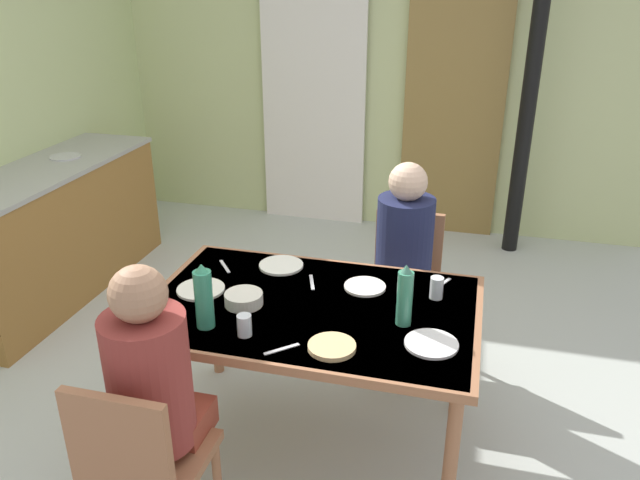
{
  "coord_description": "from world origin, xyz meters",
  "views": [
    {
      "loc": [
        0.91,
        -2.55,
        2.12
      ],
      "look_at": [
        0.26,
        -0.08,
        1.0
      ],
      "focal_mm": 34.99,
      "sensor_mm": 36.0,
      "label": 1
    }
  ],
  "objects_px": {
    "chair_near_diner": "(141,464)",
    "person_near_diner": "(151,376)",
    "person_far_diner": "(404,244)",
    "water_bottle_green_near": "(405,297)",
    "dining_table": "(311,318)",
    "chair_far_diner": "(405,280)",
    "water_bottle_green_far": "(204,298)",
    "serving_bowl_center": "(244,299)",
    "kitchen_counter": "(51,231)"
  },
  "relations": [
    {
      "from": "kitchen_counter",
      "to": "serving_bowl_center",
      "type": "relative_size",
      "value": 10.98
    },
    {
      "from": "kitchen_counter",
      "to": "water_bottle_green_near",
      "type": "bearing_deg",
      "value": -22.92
    },
    {
      "from": "kitchen_counter",
      "to": "chair_far_diner",
      "type": "distance_m",
      "value": 2.47
    },
    {
      "from": "person_near_diner",
      "to": "chair_near_diner",
      "type": "bearing_deg",
      "value": -90.0
    },
    {
      "from": "person_far_diner",
      "to": "water_bottle_green_near",
      "type": "xyz_separation_m",
      "value": [
        0.1,
        -0.75,
        0.1
      ]
    },
    {
      "from": "chair_near_diner",
      "to": "water_bottle_green_near",
      "type": "height_order",
      "value": "water_bottle_green_near"
    },
    {
      "from": "serving_bowl_center",
      "to": "water_bottle_green_far",
      "type": "bearing_deg",
      "value": -112.14
    },
    {
      "from": "chair_far_diner",
      "to": "person_near_diner",
      "type": "distance_m",
      "value": 1.7
    },
    {
      "from": "person_far_diner",
      "to": "water_bottle_green_near",
      "type": "distance_m",
      "value": 0.76
    },
    {
      "from": "kitchen_counter",
      "to": "person_far_diner",
      "type": "relative_size",
      "value": 2.42
    },
    {
      "from": "water_bottle_green_far",
      "to": "serving_bowl_center",
      "type": "relative_size",
      "value": 1.69
    },
    {
      "from": "chair_near_diner",
      "to": "water_bottle_green_far",
      "type": "relative_size",
      "value": 3.03
    },
    {
      "from": "chair_near_diner",
      "to": "person_near_diner",
      "type": "bearing_deg",
      "value": 90.0
    },
    {
      "from": "kitchen_counter",
      "to": "water_bottle_green_near",
      "type": "distance_m",
      "value": 2.81
    },
    {
      "from": "dining_table",
      "to": "person_far_diner",
      "type": "height_order",
      "value": "person_far_diner"
    },
    {
      "from": "chair_near_diner",
      "to": "person_near_diner",
      "type": "xyz_separation_m",
      "value": [
        0.0,
        0.14,
        0.28
      ]
    },
    {
      "from": "chair_near_diner",
      "to": "water_bottle_green_near",
      "type": "bearing_deg",
      "value": 43.52
    },
    {
      "from": "person_near_diner",
      "to": "water_bottle_green_near",
      "type": "relative_size",
      "value": 2.81
    },
    {
      "from": "person_near_diner",
      "to": "water_bottle_green_far",
      "type": "bearing_deg",
      "value": 86.44
    },
    {
      "from": "chair_near_diner",
      "to": "person_far_diner",
      "type": "relative_size",
      "value": 1.13
    },
    {
      "from": "dining_table",
      "to": "water_bottle_green_far",
      "type": "relative_size",
      "value": 5.11
    },
    {
      "from": "chair_far_diner",
      "to": "water_bottle_green_far",
      "type": "relative_size",
      "value": 3.03
    },
    {
      "from": "chair_far_diner",
      "to": "serving_bowl_center",
      "type": "relative_size",
      "value": 5.12
    },
    {
      "from": "kitchen_counter",
      "to": "water_bottle_green_far",
      "type": "distance_m",
      "value": 2.24
    },
    {
      "from": "chair_near_diner",
      "to": "chair_far_diner",
      "type": "xyz_separation_m",
      "value": [
        0.72,
        1.66,
        0.0
      ]
    },
    {
      "from": "person_near_diner",
      "to": "water_bottle_green_far",
      "type": "xyz_separation_m",
      "value": [
        0.03,
        0.41,
        0.1
      ]
    },
    {
      "from": "chair_near_diner",
      "to": "kitchen_counter",
      "type": "bearing_deg",
      "value": 133.2
    },
    {
      "from": "chair_far_diner",
      "to": "serving_bowl_center",
      "type": "distance_m",
      "value": 1.12
    },
    {
      "from": "chair_near_diner",
      "to": "person_near_diner",
      "type": "relative_size",
      "value": 1.13
    },
    {
      "from": "chair_near_diner",
      "to": "person_near_diner",
      "type": "height_order",
      "value": "person_near_diner"
    },
    {
      "from": "chair_far_diner",
      "to": "serving_bowl_center",
      "type": "height_order",
      "value": "chair_far_diner"
    },
    {
      "from": "kitchen_counter",
      "to": "serving_bowl_center",
      "type": "distance_m",
      "value": 2.18
    },
    {
      "from": "water_bottle_green_far",
      "to": "serving_bowl_center",
      "type": "height_order",
      "value": "water_bottle_green_far"
    },
    {
      "from": "chair_near_diner",
      "to": "serving_bowl_center",
      "type": "distance_m",
      "value": 0.81
    },
    {
      "from": "water_bottle_green_far",
      "to": "serving_bowl_center",
      "type": "bearing_deg",
      "value": 67.86
    },
    {
      "from": "dining_table",
      "to": "chair_far_diner",
      "type": "height_order",
      "value": "chair_far_diner"
    },
    {
      "from": "chair_far_diner",
      "to": "person_far_diner",
      "type": "relative_size",
      "value": 1.13
    },
    {
      "from": "dining_table",
      "to": "serving_bowl_center",
      "type": "relative_size",
      "value": 8.64
    },
    {
      "from": "dining_table",
      "to": "water_bottle_green_near",
      "type": "xyz_separation_m",
      "value": [
        0.41,
        -0.05,
        0.2
      ]
    },
    {
      "from": "kitchen_counter",
      "to": "chair_far_diner",
      "type": "xyz_separation_m",
      "value": [
        2.46,
        -0.2,
        0.05
      ]
    },
    {
      "from": "person_near_diner",
      "to": "water_bottle_green_near",
      "type": "bearing_deg",
      "value": 38.04
    },
    {
      "from": "person_far_diner",
      "to": "kitchen_counter",
      "type": "bearing_deg",
      "value": -7.79
    },
    {
      "from": "water_bottle_green_near",
      "to": "water_bottle_green_far",
      "type": "height_order",
      "value": "water_bottle_green_far"
    },
    {
      "from": "kitchen_counter",
      "to": "person_far_diner",
      "type": "bearing_deg",
      "value": -7.79
    },
    {
      "from": "water_bottle_green_far",
      "to": "chair_near_diner",
      "type": "bearing_deg",
      "value": -92.67
    },
    {
      "from": "person_far_diner",
      "to": "water_bottle_green_far",
      "type": "height_order",
      "value": "person_far_diner"
    },
    {
      "from": "water_bottle_green_near",
      "to": "serving_bowl_center",
      "type": "bearing_deg",
      "value": -178.61
    },
    {
      "from": "person_near_diner",
      "to": "person_far_diner",
      "type": "distance_m",
      "value": 1.56
    },
    {
      "from": "chair_far_diner",
      "to": "water_bottle_green_near",
      "type": "distance_m",
      "value": 0.96
    },
    {
      "from": "person_near_diner",
      "to": "kitchen_counter",
      "type": "bearing_deg",
      "value": 135.38
    }
  ]
}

